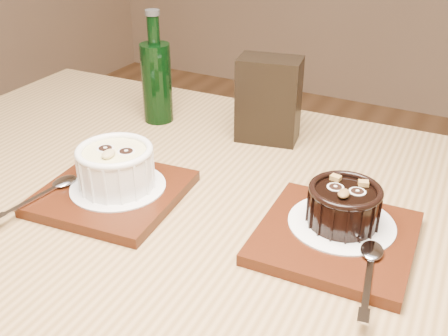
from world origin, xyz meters
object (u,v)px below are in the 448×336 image
Objects in this scene: table at (219,274)px; condiment_stand at (269,100)px; tray_right at (335,238)px; green_bottle at (157,80)px; ramekin_dark at (344,204)px; ramekin_white at (116,165)px; tray_left at (113,193)px.

table is 8.78× the size of condiment_stand.
table is 0.18m from tray_right.
condiment_stand is 0.71× the size of green_bottle.
condiment_stand is 0.21m from green_bottle.
ramekin_white is at bearing -173.75° from ramekin_dark.
green_bottle is (-0.10, 0.25, 0.07)m from tray_left.
condiment_stand is (-0.19, 0.23, 0.06)m from tray_right.
table is 0.20m from ramekin_dark.
condiment_stand is at bearing 127.67° from ramekin_dark.
tray_left is 0.31m from ramekin_dark.
tray_left is 2.05× the size of ramekin_dark.
green_bottle reaches higher than ramekin_dark.
tray_right is 0.31m from condiment_stand.
green_bottle is (-0.10, 0.25, 0.03)m from ramekin_white.
condiment_stand reaches higher than tray_right.
tray_right reaches higher than table.
ramekin_white is 1.17× the size of ramekin_dark.
green_bottle is (-0.40, 0.19, 0.03)m from ramekin_dark.
table is 0.30m from condiment_stand.
ramekin_dark is 0.45× the size of green_bottle.
tray_right is (0.30, 0.04, -0.04)m from ramekin_white.
tray_right is at bearing -27.49° from green_bottle.
tray_right is at bearing -49.86° from condiment_stand.
tray_left is at bearing -111.55° from condiment_stand.
condiment_stand reaches higher than table.
condiment_stand is at bearing 100.31° from table.
tray_left is 0.04m from ramekin_white.
ramekin_dark reaches higher than tray_right.
table is 0.38m from green_bottle.
ramekin_white is at bearing -172.48° from tray_right.
tray_right is 2.05× the size of ramekin_dark.
ramekin_white is (0.01, 0.01, 0.04)m from tray_left.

